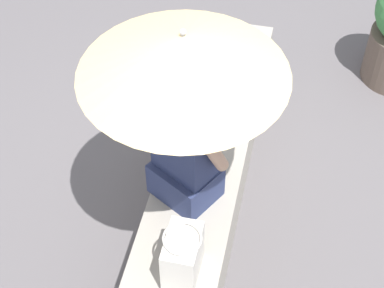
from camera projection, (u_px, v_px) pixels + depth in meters
ground_plane at (198, 227)px, 3.94m from camera, size 14.00×14.00×0.00m
stone_bench at (198, 203)px, 3.75m from camera, size 3.00×0.48×0.50m
person_seated at (185, 147)px, 3.21m from camera, size 0.41×0.51×0.90m
parasol at (183, 55)px, 2.72m from camera, size 0.99×0.99×1.16m
handbag_black at (183, 256)px, 3.03m from camera, size 0.26×0.19×0.32m
magazine at (237, 51)px, 4.32m from camera, size 0.32×0.27×0.01m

